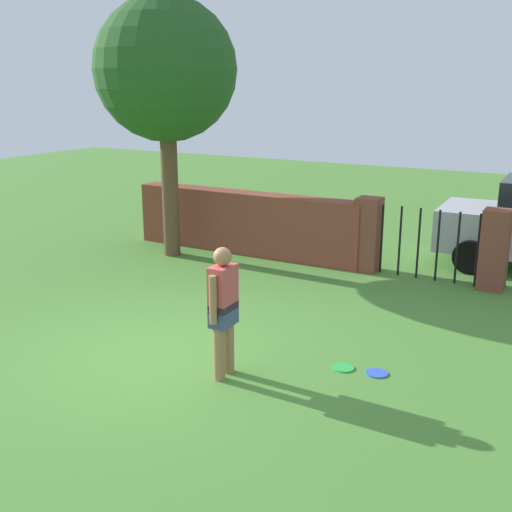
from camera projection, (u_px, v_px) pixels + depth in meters
The scene contains 7 objects.
ground_plane at pixel (155, 354), 8.18m from camera, with size 40.00×40.00×0.00m, color #4C8433.
brick_wall at pixel (246, 223), 12.91m from camera, with size 5.09×0.50×1.28m, color brown.
tree at pixel (166, 71), 11.94m from camera, with size 2.76×2.76×5.08m.
person at pixel (223, 306), 7.34m from camera, with size 0.23×0.54×1.62m.
fence_gate at pixel (428, 242), 11.12m from camera, with size 2.70×0.44×1.40m.
frisbee_blue at pixel (377, 373), 7.62m from camera, with size 0.27×0.27×0.02m, color blue.
frisbee_green at pixel (343, 368), 7.77m from camera, with size 0.27×0.27×0.02m, color green.
Camera 1 is at (4.85, -5.92, 3.45)m, focal length 43.56 mm.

